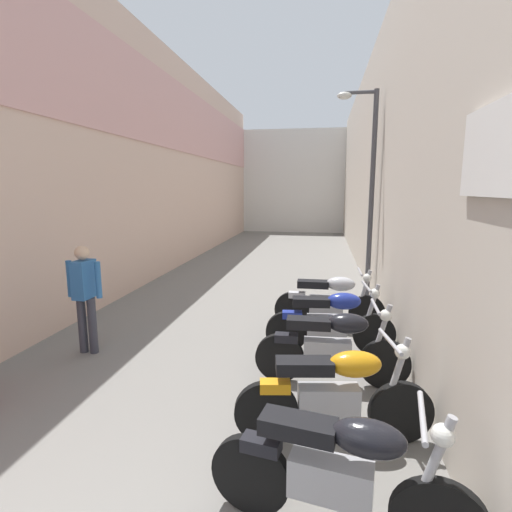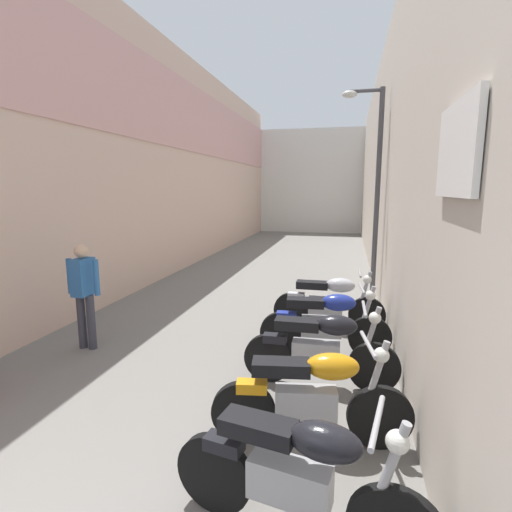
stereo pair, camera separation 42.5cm
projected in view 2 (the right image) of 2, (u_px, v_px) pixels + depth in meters
The scene contains 11 objects.
ground_plane at pixel (255, 292), 8.98m from camera, with size 37.37×37.37×0.00m, color slate.
building_left at pixel (171, 161), 10.97m from camera, with size 0.45×21.37×6.16m.
building_right at pixel (387, 168), 9.76m from camera, with size 0.45×21.37×5.71m.
building_far_end at pixel (312, 182), 21.65m from camera, with size 8.38×2.00×5.42m, color silver.
motorcycle_second at pixel (298, 474), 2.59m from camera, with size 1.83×0.58×1.04m.
motorcycle_third at pixel (313, 395), 3.57m from camera, with size 1.84×0.58×1.04m.
motorcycle_fourth at pixel (321, 347), 4.65m from camera, with size 1.85×0.58×1.04m.
motorcycle_fifth at pixel (326, 321), 5.55m from camera, with size 1.85×0.58×1.04m.
motorcycle_sixth at pixel (329, 301), 6.54m from camera, with size 1.85×0.58×1.04m.
pedestrian_further_down at pixel (84, 288), 5.71m from camera, with size 0.52×0.35×1.57m.
street_lamp at pixel (373, 181), 7.62m from camera, with size 0.79×0.18×4.22m.
Camera 2 is at (2.00, 0.21, 2.36)m, focal length 27.53 mm.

